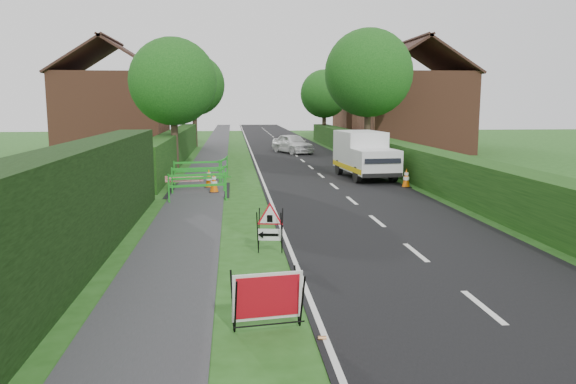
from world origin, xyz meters
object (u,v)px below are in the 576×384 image
works_van (364,154)px  hatchback_car (292,144)px  triangle_sign (268,224)px  red_rect_sign (268,298)px

works_van → hatchback_car: bearing=93.3°
triangle_sign → works_van: works_van is taller
triangle_sign → hatchback_car: (3.33, 26.00, -0.03)m
red_rect_sign → triangle_sign: size_ratio=1.12×
hatchback_car → works_van: bearing=-103.5°
triangle_sign → works_van: bearing=77.2°
triangle_sign → hatchback_car: 26.22m
triangle_sign → works_van: size_ratio=0.21×
red_rect_sign → triangle_sign: bearing=77.9°
triangle_sign → hatchback_car: bearing=92.2°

